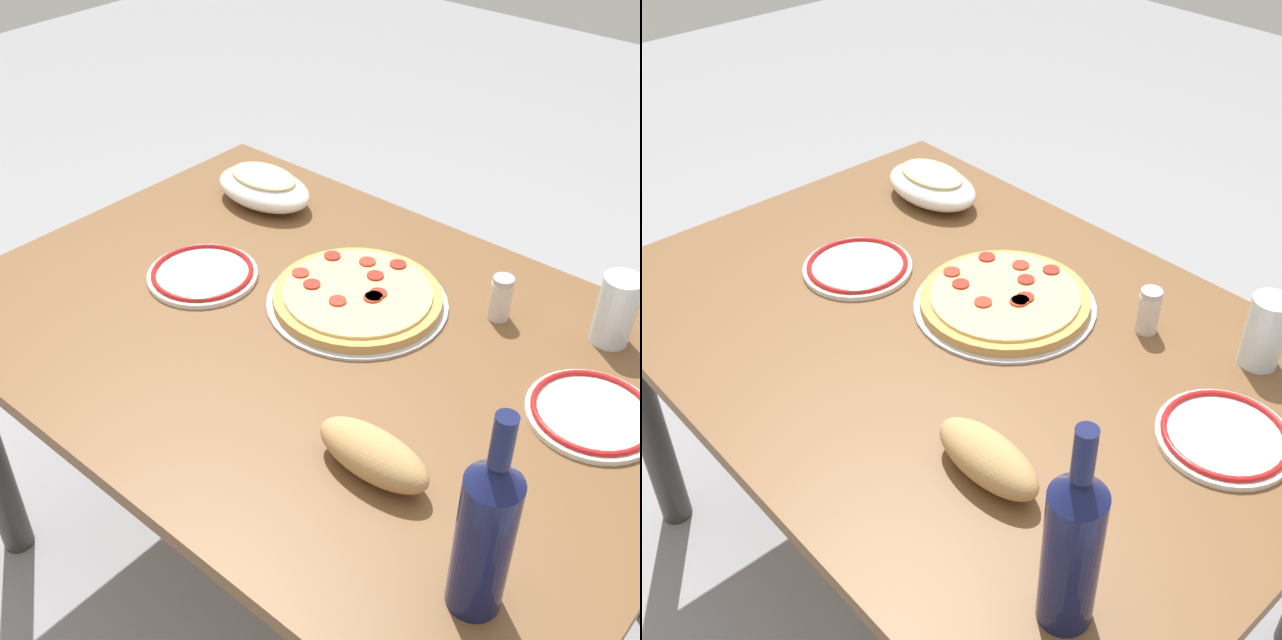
{
  "view_description": "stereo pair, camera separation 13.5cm",
  "coord_description": "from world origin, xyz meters",
  "views": [
    {
      "loc": [
        -0.74,
        0.86,
        1.6
      ],
      "look_at": [
        0.0,
        0.0,
        0.73
      ],
      "focal_mm": 45.45,
      "sensor_mm": 36.0,
      "label": 1
    },
    {
      "loc": [
        -0.84,
        0.77,
        1.6
      ],
      "look_at": [
        0.0,
        0.0,
        0.73
      ],
      "focal_mm": 45.45,
      "sensor_mm": 36.0,
      "label": 2
    }
  ],
  "objects": [
    {
      "name": "spice_shaker",
      "position": [
        -0.22,
        -0.25,
        0.75
      ],
      "size": [
        0.04,
        0.04,
        0.09
      ],
      "color": "silver",
      "rests_on": "dining_table"
    },
    {
      "name": "side_plate_near",
      "position": [
        0.29,
        0.02,
        0.71
      ],
      "size": [
        0.22,
        0.22,
        0.02
      ],
      "color": "white",
      "rests_on": "dining_table"
    },
    {
      "name": "baked_pasta_dish",
      "position": [
        0.41,
        -0.28,
        0.75
      ],
      "size": [
        0.24,
        0.15,
        0.08
      ],
      "color": "white",
      "rests_on": "dining_table"
    },
    {
      "name": "wine_bottle",
      "position": [
        -0.5,
        0.28,
        0.83
      ],
      "size": [
        0.07,
        0.07,
        0.32
      ],
      "color": "#141942",
      "rests_on": "dining_table"
    },
    {
      "name": "pepperoni_pizza",
      "position": [
        0.01,
        -0.11,
        0.72
      ],
      "size": [
        0.34,
        0.34,
        0.03
      ],
      "color": "#B7B7BC",
      "rests_on": "dining_table"
    },
    {
      "name": "water_glass",
      "position": [
        -0.4,
        -0.32,
        0.77
      ],
      "size": [
        0.07,
        0.07,
        0.13
      ],
      "primitive_type": "cylinder",
      "color": "silver",
      "rests_on": "dining_table"
    },
    {
      "name": "bread_loaf",
      "position": [
        -0.27,
        0.2,
        0.74
      ],
      "size": [
        0.19,
        0.08,
        0.07
      ],
      "primitive_type": "ellipsoid",
      "color": "tan",
      "rests_on": "dining_table"
    },
    {
      "name": "ground_plane",
      "position": [
        0.0,
        0.0,
        0.0
      ],
      "size": [
        8.0,
        8.0,
        0.0
      ],
      "primitive_type": "plane",
      "color": "gray",
      "rests_on": "ground"
    },
    {
      "name": "dining_table",
      "position": [
        0.0,
        0.0,
        0.6
      ],
      "size": [
        1.32,
        0.93,
        0.7
      ],
      "color": "brown",
      "rests_on": "ground"
    },
    {
      "name": "side_plate_far",
      "position": [
        -0.46,
        -0.12,
        0.71
      ],
      "size": [
        0.21,
        0.21,
        0.02
      ],
      "color": "white",
      "rests_on": "dining_table"
    }
  ]
}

